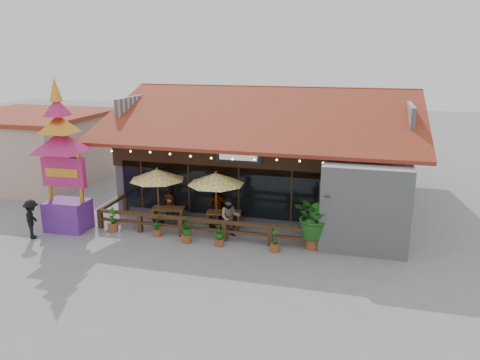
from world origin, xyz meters
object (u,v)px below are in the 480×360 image
(umbrella_right, at_px, (216,179))
(tropical_plant, at_px, (314,216))
(pedestrian, at_px, (32,219))
(umbrella_left, at_px, (157,175))
(picnic_table_left, at_px, (168,213))
(picnic_table_right, at_px, (224,217))
(thai_sign_tower, at_px, (61,146))

(umbrella_right, bearing_deg, tropical_plant, -12.32)
(tropical_plant, relative_size, pedestrian, 1.41)
(umbrella_left, xyz_separation_m, picnic_table_left, (0.37, 0.23, -1.90))
(picnic_table_right, bearing_deg, picnic_table_left, -178.26)
(umbrella_right, xyz_separation_m, pedestrian, (-7.44, -3.04, -1.54))
(picnic_table_left, xyz_separation_m, picnic_table_right, (2.74, 0.08, 0.02))
(picnic_table_left, bearing_deg, umbrella_left, -148.68)
(picnic_table_left, bearing_deg, tropical_plant, -10.17)
(picnic_table_right, relative_size, tropical_plant, 0.73)
(umbrella_left, bearing_deg, thai_sign_tower, -154.68)
(picnic_table_right, bearing_deg, pedestrian, -156.19)
(picnic_table_left, bearing_deg, picnic_table_right, 1.74)
(picnic_table_right, bearing_deg, umbrella_right, -125.01)
(umbrella_left, xyz_separation_m, umbrella_right, (2.87, -0.04, 0.02))
(picnic_table_right, height_order, thai_sign_tower, thai_sign_tower)
(umbrella_right, relative_size, tropical_plant, 1.35)
(umbrella_left, relative_size, picnic_table_right, 1.54)
(thai_sign_tower, bearing_deg, umbrella_right, 14.58)
(thai_sign_tower, relative_size, pedestrian, 4.23)
(picnic_table_left, xyz_separation_m, tropical_plant, (7.03, -1.26, 0.91))
(tropical_plant, xyz_separation_m, pedestrian, (-11.97, -2.05, -0.54))
(umbrella_left, xyz_separation_m, pedestrian, (-4.56, -3.08, -1.52))
(umbrella_left, distance_m, picnic_table_right, 3.66)
(tropical_plant, bearing_deg, thai_sign_tower, -176.29)
(umbrella_left, xyz_separation_m, thai_sign_tower, (-3.70, -1.75, 1.50))
(umbrella_left, height_order, thai_sign_tower, thai_sign_tower)
(picnic_table_right, distance_m, thai_sign_tower, 7.89)
(thai_sign_tower, relative_size, tropical_plant, 3.00)
(thai_sign_tower, distance_m, pedestrian, 3.41)
(umbrella_right, xyz_separation_m, picnic_table_left, (-2.50, 0.27, -1.92))
(thai_sign_tower, height_order, pedestrian, thai_sign_tower)
(tropical_plant, distance_m, pedestrian, 12.15)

